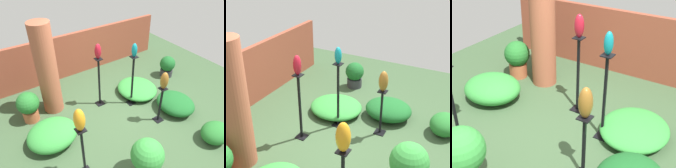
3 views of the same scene
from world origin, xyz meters
The scene contains 15 objects.
ground_plane centered at (0.00, 0.00, 0.00)m, with size 8.00×8.00×0.00m, color #385133.
brick_wall_back centered at (0.00, 2.47, 0.65)m, with size 5.60×0.12×1.30m, color brown.
brick_pillar centered at (-1.35, 1.27, 1.11)m, with size 0.47×0.47×2.22m, color #9E5138.
pedestal_ruby centered at (-0.31, 0.77, 0.60)m, with size 0.20×0.20×1.31m.
pedestal_bronze centered at (0.52, -0.50, 0.42)m, with size 0.20×0.20×0.92m.
pedestal_teal centered at (0.37, 0.34, 0.62)m, with size 0.20×0.20×1.35m.
art_vase_ruby centered at (-0.31, 0.77, 1.49)m, with size 0.15×0.14×0.36m, color maroon.
art_vase_amber centered at (-1.55, -0.74, 1.33)m, with size 0.18×0.19×0.42m, color orange.
art_vase_bronze centered at (0.52, -0.50, 1.12)m, with size 0.17×0.17×0.40m, color brown.
art_vase_teal centered at (0.37, 0.34, 1.51)m, with size 0.13×0.14×0.32m, color #0F727A.
potted_plant_mid_right centered at (-0.66, -1.38, 0.50)m, with size 0.59×0.59×0.82m.
potted_plant_front_right centered at (2.07, 0.77, 0.34)m, with size 0.45×0.45×0.64m.
foliage_bed_west centered at (1.08, -1.60, 0.20)m, with size 0.66×0.55×0.40m, color #236B28.
foliage_bed_center centered at (1.12, -0.45, 0.19)m, with size 0.85×0.97×0.38m, color #195923.
foliage_bed_rear centered at (0.78, 0.60, 0.14)m, with size 1.03×1.12×0.27m, color #338C38.
Camera 2 is at (-4.29, -2.11, 3.60)m, focal length 50.00 mm.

